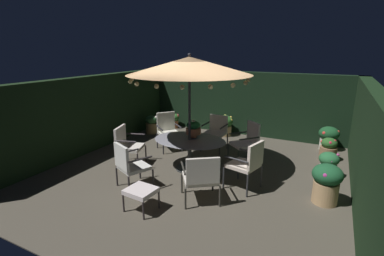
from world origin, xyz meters
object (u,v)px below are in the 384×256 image
patio_chair_southeast (248,162)px  potted_plant_left_far (329,163)px  patio_dining_table (190,145)px  patio_umbrella (189,66)px  ottoman_footrest (141,192)px  patio_chair_north (127,143)px  potted_plant_right_near (224,125)px  patio_chair_northeast (129,163)px  potted_plant_back_left (174,120)px  potted_plant_front_corner (152,124)px  potted_plant_back_center (328,149)px  centerpiece_planter (193,128)px  patio_chair_west (168,129)px  potted_plant_back_right (327,182)px  patio_chair_east (201,176)px  patio_chair_southwest (216,130)px  potted_plant_right_far (329,137)px  patio_chair_south (247,140)px

patio_chair_southeast → potted_plant_left_far: 2.03m
patio_dining_table → patio_umbrella: size_ratio=0.63×
patio_umbrella → ottoman_footrest: size_ratio=5.25×
patio_chair_north → potted_plant_right_near: size_ratio=1.43×
patio_chair_northeast → potted_plant_back_left: (-1.56, 4.40, -0.25)m
patio_chair_southeast → potted_plant_front_corner: (-3.99, 2.44, -0.28)m
potted_plant_back_left → potted_plant_back_center: potted_plant_back_center is taller
patio_chair_southeast → potted_plant_right_near: size_ratio=1.51×
patio_chair_northeast → potted_plant_back_center: bearing=44.7°
patio_umbrella → centerpiece_planter: 1.45m
patio_chair_west → potted_plant_back_right: bearing=-16.5°
patio_dining_table → patio_chair_west: patio_chair_west is taller
patio_chair_east → potted_plant_left_far: patio_chair_east is taller
patio_dining_table → potted_plant_back_center: (2.90, 2.09, -0.30)m
patio_chair_northeast → ottoman_footrest: size_ratio=1.84×
patio_dining_table → potted_plant_left_far: 3.12m
patio_umbrella → patio_chair_north: bearing=-162.5°
patio_chair_southeast → potted_plant_back_center: patio_chair_southeast is taller
patio_umbrella → patio_chair_southwest: (0.04, 1.54, -1.83)m
potted_plant_right_far → patio_chair_northeast: bearing=-128.9°
ottoman_footrest → potted_plant_back_right: size_ratio=0.70×
patio_chair_northeast → patio_chair_west: patio_chair_west is taller
patio_umbrella → patio_chair_east: patio_umbrella is taller
patio_chair_southeast → potted_plant_back_left: 5.01m
patio_chair_north → patio_chair_west: (0.28, 1.45, 0.03)m
patio_chair_northeast → ottoman_footrest: bearing=-39.2°
potted_plant_back_center → patio_chair_east: bearing=-120.9°
potted_plant_left_far → potted_plant_back_center: size_ratio=0.96×
patio_chair_southeast → potted_plant_left_far: bearing=44.3°
patio_chair_southeast → ottoman_footrest: 2.16m
patio_umbrella → potted_plant_right_near: size_ratio=4.09×
potted_plant_back_left → patio_chair_southeast: bearing=-42.5°
centerpiece_planter → potted_plant_back_center: 3.53m
patio_chair_northeast → potted_plant_right_far: 5.59m
ottoman_footrest → potted_plant_back_right: 3.36m
patio_dining_table → potted_plant_back_right: size_ratio=2.29×
patio_chair_east → potted_plant_right_far: 4.66m
potted_plant_front_corner → potted_plant_right_far: bearing=9.3°
centerpiece_planter → potted_plant_back_center: size_ratio=0.72×
potted_plant_right_near → patio_dining_table: bearing=-85.5°
patio_chair_southwest → ottoman_footrest: size_ratio=1.84×
potted_plant_front_corner → potted_plant_back_right: (5.42, -2.30, 0.10)m
potted_plant_back_center → centerpiece_planter: bearing=-146.6°
patio_chair_northeast → potted_plant_back_center: (3.54, 3.50, -0.25)m
patio_chair_east → potted_plant_left_far: 3.08m
patio_umbrella → potted_plant_front_corner: patio_umbrella is taller
centerpiece_planter → patio_chair_west: size_ratio=0.41×
patio_chair_east → potted_plant_right_near: 4.35m
centerpiece_planter → patio_chair_south: bearing=43.0°
patio_chair_west → patio_dining_table: bearing=-39.5°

